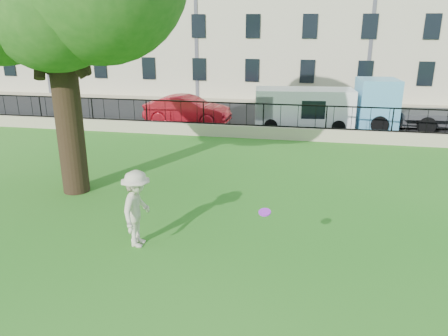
% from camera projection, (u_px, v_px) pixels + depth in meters
% --- Properties ---
extents(ground, '(120.00, 120.00, 0.00)m').
position_uv_depth(ground, '(210.00, 262.00, 10.44)').
color(ground, '#23731B').
rests_on(ground, ground).
extents(retaining_wall, '(50.00, 0.40, 0.60)m').
position_uv_depth(retaining_wall, '(263.00, 132.00, 21.52)').
color(retaining_wall, tan).
rests_on(retaining_wall, ground).
extents(iron_railing, '(50.00, 0.05, 1.13)m').
position_uv_depth(iron_railing, '(263.00, 115.00, 21.25)').
color(iron_railing, black).
rests_on(iron_railing, retaining_wall).
extents(street, '(60.00, 9.00, 0.01)m').
position_uv_depth(street, '(271.00, 118.00, 25.99)').
color(street, black).
rests_on(street, ground).
extents(sidewalk, '(60.00, 1.40, 0.12)m').
position_uv_depth(sidewalk, '(277.00, 103.00, 30.82)').
color(sidewalk, tan).
rests_on(sidewalk, ground).
extents(building_row, '(56.40, 10.40, 13.80)m').
position_uv_depth(building_row, '(286.00, 2.00, 33.92)').
color(building_row, beige).
rests_on(building_row, ground).
extents(man, '(0.76, 1.30, 2.00)m').
position_uv_depth(man, '(137.00, 209.00, 10.94)').
color(man, beige).
rests_on(man, ground).
extents(frisbee, '(0.36, 0.35, 0.12)m').
position_uv_depth(frisbee, '(265.00, 212.00, 9.40)').
color(frisbee, '#AB26DA').
extents(red_sedan, '(4.85, 1.91, 1.57)m').
position_uv_depth(red_sedan, '(187.00, 110.00, 24.40)').
color(red_sedan, '#B31622').
rests_on(red_sedan, street).
extents(white_van, '(5.26, 2.50, 2.14)m').
position_uv_depth(white_van, '(304.00, 109.00, 23.17)').
color(white_van, white).
rests_on(white_van, street).
extents(blue_truck, '(6.50, 2.85, 2.64)m').
position_uv_depth(blue_truck, '(418.00, 105.00, 22.97)').
color(blue_truck, '#61B5E5').
rests_on(blue_truck, street).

